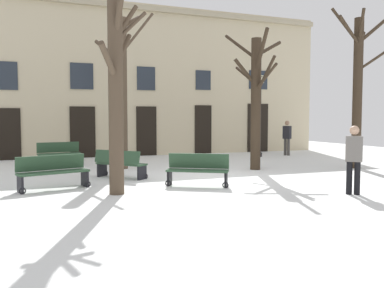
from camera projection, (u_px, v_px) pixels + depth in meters
ground_plane at (210, 177)px, 12.60m from camera, size 31.21×31.21×0.00m
building_facade at (145, 80)px, 19.99m from camera, size 19.51×0.60×7.44m
tree_center at (358, 85)px, 14.77m from camera, size 2.83×1.43×5.83m
tree_foreground at (116, 85)px, 9.69m from camera, size 1.38×1.72×4.96m
tree_left_of_center at (122, 87)px, 14.71m from camera, size 1.90×1.95×5.63m
tree_near_facade at (256, 96)px, 14.39m from camera, size 2.05×2.94×5.06m
streetlamp at (260, 107)px, 19.21m from camera, size 0.30×0.30×3.95m
bench_back_to_back_right at (198, 170)px, 11.02m from camera, size 1.68×1.26×0.89m
bench_near_lamp at (59, 153)px, 15.76m from camera, size 1.68×0.68×0.92m
bench_back_to_back_left at (53, 172)px, 10.49m from camera, size 1.87×0.98×0.89m
bench_facing_shops at (120, 164)px, 12.44m from camera, size 1.49×1.57×0.88m
person_strolling at (287, 136)px, 20.04m from camera, size 0.37×0.44×1.73m
person_near_bench at (354, 157)px, 9.73m from camera, size 0.43×0.41×1.67m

